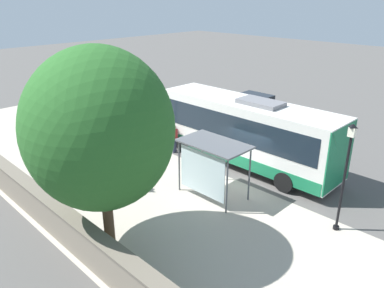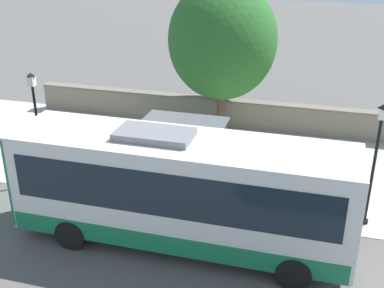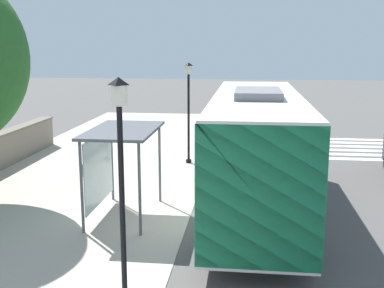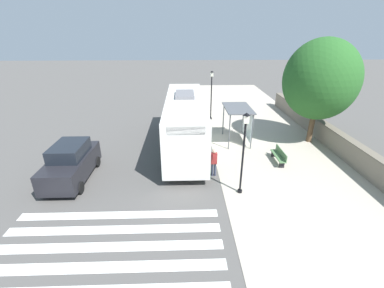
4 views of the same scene
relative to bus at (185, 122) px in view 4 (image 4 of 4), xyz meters
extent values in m
plane|color=#514F4C|center=(-1.91, -1.09, -1.96)|extent=(120.00, 120.00, 0.00)
cube|color=#ADA393|center=(-6.41, -1.09, -1.95)|extent=(9.00, 44.00, 0.02)
cube|color=silver|center=(3.09, 7.37, -1.96)|extent=(9.00, 0.50, 0.01)
cube|color=silver|center=(3.09, 8.32, -1.96)|extent=(9.00, 0.50, 0.01)
cube|color=silver|center=(3.09, 9.27, -1.96)|extent=(9.00, 0.50, 0.01)
cube|color=silver|center=(3.09, 10.22, -1.96)|extent=(9.00, 0.50, 0.01)
cube|color=slate|center=(-10.46, -1.09, -1.28)|extent=(0.50, 20.00, 1.37)
cube|color=#685F52|center=(-10.46, -1.09, -0.55)|extent=(0.60, 20.00, 0.08)
cube|color=silver|center=(0.00, 0.02, 0.05)|extent=(2.55, 10.44, 3.13)
cube|color=black|center=(0.00, 0.02, 0.46)|extent=(2.59, 9.60, 1.38)
cube|color=#197247|center=(0.00, 0.02, -1.20)|extent=(2.59, 10.23, 0.63)
cube|color=#197247|center=(0.00, -5.17, 0.05)|extent=(2.59, 0.06, 3.01)
cube|color=black|center=(0.00, 5.20, 1.31)|extent=(1.91, 0.08, 0.44)
cube|color=slate|center=(0.00, -0.77, 1.73)|extent=(1.27, 2.30, 0.22)
cylinder|color=black|center=(-1.19, 3.67, -1.46)|extent=(0.30, 1.00, 1.00)
cylinder|color=black|center=(1.19, 3.67, -1.46)|extent=(0.30, 1.00, 1.00)
cylinder|color=black|center=(-1.19, -3.22, -1.46)|extent=(0.30, 1.00, 1.00)
cylinder|color=black|center=(1.19, -3.22, -1.46)|extent=(0.30, 1.00, 1.00)
cylinder|color=#515459|center=(-3.05, -2.49, -0.68)|extent=(0.08, 0.08, 2.57)
cylinder|color=#515459|center=(-3.05, 0.42, -0.68)|extent=(0.08, 0.08, 2.57)
cylinder|color=#515459|center=(-4.64, -2.49, -0.68)|extent=(0.08, 0.08, 2.57)
cylinder|color=#515459|center=(-4.64, 0.42, -0.68)|extent=(0.08, 0.08, 2.57)
cube|color=#515459|center=(-3.85, -1.03, 0.65)|extent=(1.88, 3.21, 0.08)
cube|color=silver|center=(-4.62, -1.03, -0.55)|extent=(0.03, 2.61, 2.06)
cylinder|color=#2D3347|center=(-1.67, 4.01, -1.56)|extent=(0.12, 0.12, 0.80)
cylinder|color=#2D3347|center=(-1.51, 4.01, -1.56)|extent=(0.12, 0.12, 0.80)
cube|color=maroon|center=(-1.59, 4.01, -0.84)|extent=(0.34, 0.22, 0.65)
sphere|color=tan|center=(-1.59, 4.01, -0.40)|extent=(0.22, 0.22, 0.22)
cube|color=#4C7247|center=(-5.87, 2.49, -1.51)|extent=(0.40, 1.90, 0.06)
cube|color=#4C7247|center=(-6.04, 2.49, -1.28)|extent=(0.04, 1.90, 0.40)
cube|color=black|center=(-5.87, 1.73, -1.74)|extent=(0.32, 0.06, 0.45)
cube|color=black|center=(-5.87, 3.25, -1.74)|extent=(0.32, 0.06, 0.45)
cylinder|color=black|center=(-2.78, 5.76, -1.88)|extent=(0.24, 0.24, 0.16)
cylinder|color=black|center=(-2.78, 5.76, -0.04)|extent=(0.10, 0.10, 3.84)
cube|color=silver|center=(-2.78, 5.76, 2.05)|extent=(0.24, 0.24, 0.35)
pyramid|color=black|center=(-2.78, 5.76, 2.29)|extent=(0.28, 0.28, 0.14)
cylinder|color=black|center=(-2.46, -6.42, -1.88)|extent=(0.24, 0.24, 0.16)
cylinder|color=black|center=(-2.46, -6.42, 0.04)|extent=(0.10, 0.10, 4.01)
cube|color=silver|center=(-2.46, -6.42, 2.22)|extent=(0.24, 0.24, 0.35)
pyramid|color=black|center=(-2.46, -6.42, 2.46)|extent=(0.28, 0.28, 0.14)
cylinder|color=brown|center=(-9.40, -0.81, -0.34)|extent=(0.39, 0.39, 3.25)
ellipsoid|color=#265B23|center=(-9.40, -0.81, 2.68)|extent=(5.05, 5.05, 5.55)
cube|color=#9EA0A8|center=(-0.48, -10.76, -1.15)|extent=(1.73, 4.52, 1.09)
cube|color=black|center=(-0.48, -10.87, -0.26)|extent=(1.47, 2.35, 0.68)
cylinder|color=black|center=(-1.30, -9.28, -1.64)|extent=(0.22, 0.64, 0.64)
cylinder|color=black|center=(0.33, -9.28, -1.64)|extent=(0.22, 0.64, 0.64)
cylinder|color=black|center=(-1.30, -12.23, -1.64)|extent=(0.22, 0.64, 0.64)
cylinder|color=black|center=(0.33, -12.23, -1.64)|extent=(0.22, 0.64, 0.64)
cube|color=black|center=(6.38, 4.10, -1.13)|extent=(1.89, 4.44, 1.13)
cube|color=black|center=(6.38, 3.99, -0.22)|extent=(1.61, 2.31, 0.70)
cylinder|color=black|center=(5.49, 5.54, -1.64)|extent=(0.22, 0.64, 0.64)
cylinder|color=black|center=(7.28, 5.54, -1.64)|extent=(0.22, 0.64, 0.64)
cylinder|color=black|center=(5.49, 2.66, -1.64)|extent=(0.22, 0.64, 0.64)
cylinder|color=black|center=(7.28, 2.66, -1.64)|extent=(0.22, 0.64, 0.64)
camera|label=1|loc=(-15.58, -11.20, 6.84)|focal=35.00mm
camera|label=2|loc=(12.34, 3.88, 7.20)|focal=45.00mm
camera|label=3|loc=(-0.27, -14.39, 3.05)|focal=45.00mm
camera|label=4|loc=(0.07, 16.90, 5.75)|focal=24.00mm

